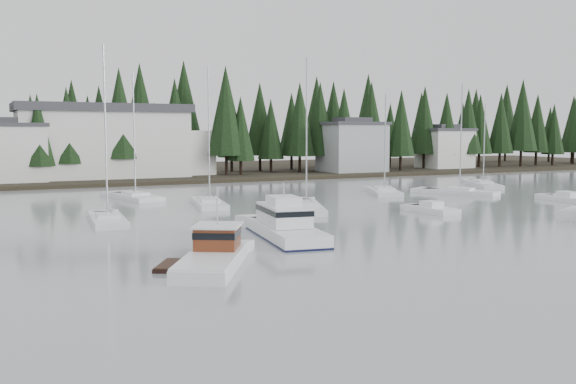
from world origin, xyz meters
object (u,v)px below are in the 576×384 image
house_east_b (445,147)px  sailboat_9 (210,205)px  sailboat_5 (108,222)px  lobster_boat_brown (212,258)px  house_east_a (352,146)px  sailboat_0 (460,193)px  sailboat_1 (483,186)px  sailboat_4 (306,209)px  runabout_2 (568,200)px  cabin_cruiser_center (285,228)px  house_west (10,151)px  harbor_inn (117,142)px  sailboat_8 (384,193)px  sailboat_3 (136,198)px  runabout_1 (432,211)px

house_east_b → sailboat_9: bearing=-148.5°
sailboat_5 → lobster_boat_brown: bearing=-169.2°
house_east_a → sailboat_0: 37.07m
sailboat_0 → house_east_b: bearing=-65.6°
sailboat_1 → sailboat_4: sailboat_4 is taller
lobster_boat_brown → runabout_2: lobster_boat_brown is taller
cabin_cruiser_center → house_west: bearing=23.7°
sailboat_1 → harbor_inn: bearing=79.7°
house_east_a → sailboat_9: size_ratio=0.76×
house_west → house_east_b: bearing=0.8°
sailboat_0 → sailboat_1: (10.39, 7.20, -0.02)m
cabin_cruiser_center → runabout_2: cabin_cruiser_center is taller
cabin_cruiser_center → sailboat_8: 33.58m
house_east_a → sailboat_8: sailboat_8 is taller
sailboat_1 → sailboat_5: sailboat_5 is taller
harbor_inn → sailboat_9: sailboat_9 is taller
harbor_inn → cabin_cruiser_center: (-0.81, -59.32, -5.12)m
house_west → runabout_2: size_ratio=1.43×
harbor_inn → runabout_2: 63.18m
house_west → house_east_b: (76.00, 1.00, -0.25)m
sailboat_3 → sailboat_9: 11.09m
house_east_b → sailboat_0: bearing=-128.0°
sailboat_0 → sailboat_4: size_ratio=0.91×
cabin_cruiser_center → sailboat_1: 49.98m
sailboat_0 → runabout_2: bearing=176.0°
sailboat_5 → sailboat_3: bearing=-14.2°
runabout_1 → runabout_2: 18.96m
house_east_b → sailboat_1: sailboat_1 is taller
sailboat_8 → runabout_1: bearing=-176.2°
sailboat_4 → house_east_b: bearing=-28.4°
house_west → sailboat_4: (23.16, -42.31, -4.58)m
harbor_inn → runabout_1: size_ratio=5.53×
sailboat_0 → runabout_2: sailboat_0 is taller
harbor_inn → sailboat_9: (0.87, -39.10, -5.69)m
sailboat_3 → sailboat_5: size_ratio=0.96×
cabin_cruiser_center → runabout_2: bearing=-68.6°
runabout_2 → harbor_inn: bearing=41.8°
harbor_inn → sailboat_3: (-4.09, -29.18, -5.70)m
house_east_a → house_east_b: size_ratio=1.11×
sailboat_8 → sailboat_9: bearing=122.0°
sailboat_5 → runabout_1: bearing=-96.7°
house_east_a → harbor_inn: 39.21m
harbor_inn → runabout_2: harbor_inn is taller
house_west → harbor_inn: 15.45m
lobster_boat_brown → house_east_b: bearing=-17.2°
sailboat_8 → harbor_inn: bearing=57.7°
house_west → lobster_boat_brown: house_west is taller
house_east_b → sailboat_3: 70.51m
sailboat_9 → harbor_inn: bearing=12.7°
sailboat_5 → sailboat_9: (11.20, 7.48, -0.01)m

